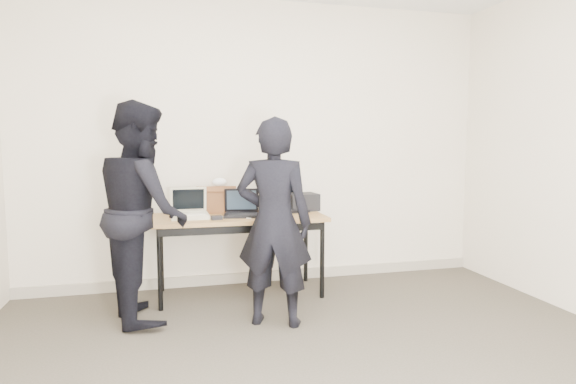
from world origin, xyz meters
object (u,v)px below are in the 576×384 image
object	(u,v)px
laptop_beige	(189,212)
equipment_box	(302,202)
leather_satchel	(216,199)
person_typist	(274,222)
person_observer	(142,211)
laptop_right	(284,204)
laptop_center	(241,210)
desk	(240,222)

from	to	relation	value
laptop_beige	equipment_box	size ratio (longest dim) A/B	1.14
leather_satchel	person_typist	size ratio (longest dim) A/B	0.24
leather_satchel	person_observer	distance (m)	0.85
laptop_right	person_observer	distance (m)	1.39
laptop_center	laptop_right	world-z (taller)	laptop_right
equipment_box	person_typist	bearing A→B (deg)	-117.26
laptop_right	equipment_box	world-z (taller)	laptop_right
person_typist	laptop_beige	bearing A→B (deg)	-29.66
laptop_beige	person_typist	world-z (taller)	person_typist
laptop_beige	laptop_center	xyz separation A→B (m)	(0.45, -0.01, 0.00)
desk	person_typist	size ratio (longest dim) A/B	0.97
leather_satchel	desk	bearing A→B (deg)	-45.62
leather_satchel	equipment_box	xyz separation A→B (m)	(0.81, -0.04, -0.05)
laptop_center	person_typist	bearing A→B (deg)	-70.88
laptop_center	leather_satchel	size ratio (longest dim) A/B	0.93
laptop_beige	leather_satchel	world-z (taller)	laptop_beige
laptop_beige	equipment_box	distance (m)	1.08
desk	laptop_center	world-z (taller)	laptop_center
person_typist	person_observer	world-z (taller)	person_observer
laptop_center	equipment_box	size ratio (longest dim) A/B	1.24
equipment_box	person_typist	xyz separation A→B (m)	(-0.48, -0.94, -0.02)
laptop_beige	person_observer	world-z (taller)	person_observer
desk	laptop_center	size ratio (longest dim) A/B	4.32
leather_satchel	person_observer	xyz separation A→B (m)	(-0.63, -0.58, -0.01)
person_typist	leather_satchel	bearing A→B (deg)	-48.65
equipment_box	person_typist	world-z (taller)	person_typist
laptop_right	equipment_box	distance (m)	0.17
laptop_right	person_observer	world-z (taller)	person_observer
laptop_beige	leather_satchel	distance (m)	0.34
equipment_box	laptop_beige	bearing A→B (deg)	-170.36
desk	equipment_box	world-z (taller)	equipment_box
laptop_beige	laptop_right	size ratio (longest dim) A/B	0.79
leather_satchel	person_observer	size ratio (longest dim) A/B	0.22
laptop_right	leather_satchel	bearing A→B (deg)	172.02
laptop_right	equipment_box	xyz separation A→B (m)	(0.17, -0.01, 0.02)
desk	leather_satchel	xyz separation A→B (m)	(-0.18, 0.23, 0.19)
laptop_right	equipment_box	bearing A→B (deg)	-11.07
laptop_right	person_typist	distance (m)	1.00
equipment_box	person_observer	bearing A→B (deg)	-159.31
laptop_beige	person_typist	xyz separation A→B (m)	(0.58, -0.76, 0.01)
laptop_beige	person_observer	distance (m)	0.52
laptop_beige	equipment_box	bearing A→B (deg)	8.69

